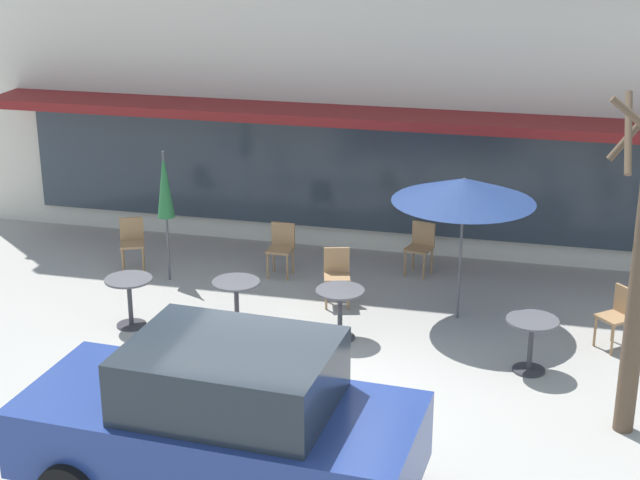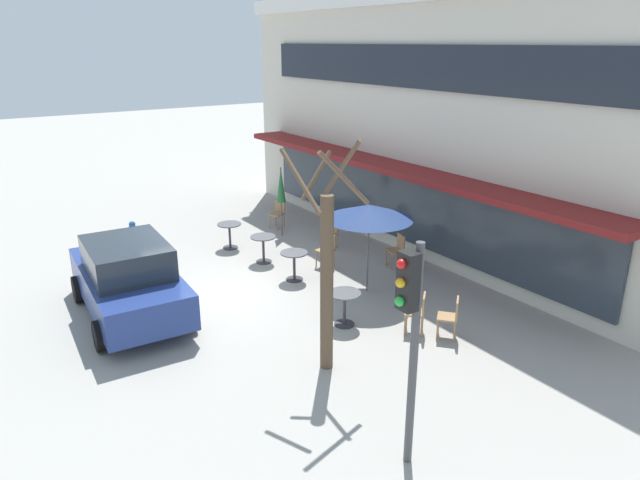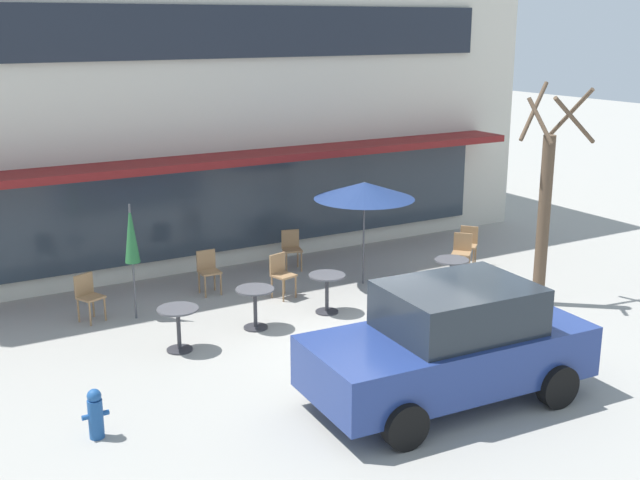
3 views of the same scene
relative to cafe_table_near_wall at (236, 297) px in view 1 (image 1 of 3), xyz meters
The scene contains 14 objects.
ground_plane 2.65m from the cafe_table_near_wall, 57.17° to the right, with size 80.00×80.00×0.00m, color #9E9B93.
building_facade 8.49m from the cafe_table_near_wall, 79.74° to the left, with size 16.36×9.10×7.21m.
cafe_table_near_wall is the anchor object (origin of this frame).
cafe_table_streetside 1.59m from the cafe_table_near_wall, behind, with size 0.70×0.70×0.76m.
cafe_table_by_tree 1.54m from the cafe_table_near_wall, ahead, with size 0.70×0.70×0.76m.
cafe_table_mid_patio 4.26m from the cafe_table_near_wall, ahead, with size 0.70×0.70×0.76m.
patio_umbrella_green_folded 2.60m from the cafe_table_near_wall, 137.03° to the left, with size 0.28×0.28×2.20m.
patio_umbrella_cream_folded 3.66m from the cafe_table_near_wall, 20.76° to the left, with size 2.10×2.10×2.20m.
cafe_chair_0 1.77m from the cafe_table_near_wall, 47.05° to the left, with size 0.49×0.49×0.89m.
cafe_chair_1 3.16m from the cafe_table_near_wall, 142.50° to the left, with size 0.53×0.53×0.89m.
cafe_chair_2 5.45m from the cafe_table_near_wall, ahead, with size 0.56×0.56×0.89m.
cafe_chair_3 3.67m from the cafe_table_near_wall, 51.38° to the left, with size 0.49×0.49×0.89m.
cafe_chair_4 2.27m from the cafe_table_near_wall, 89.12° to the left, with size 0.41×0.41×0.89m.
parked_sedan 4.20m from the cafe_table_near_wall, 73.31° to the right, with size 4.30×2.21×1.76m.
Camera 1 is at (2.94, -10.33, 6.08)m, focal length 55.00 mm.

